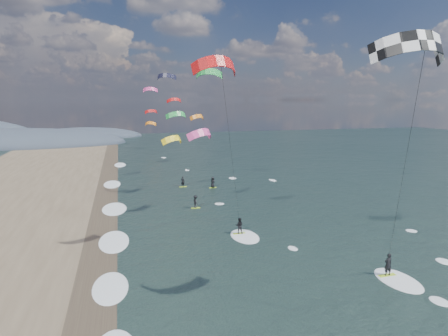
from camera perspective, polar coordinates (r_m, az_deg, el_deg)
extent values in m
plane|color=black|center=(25.42, 10.13, -20.52)|extent=(260.00, 260.00, 0.00)
cube|color=#382D23|center=(32.33, -18.69, -13.88)|extent=(3.00, 240.00, 0.00)
ellipsoid|color=#3D4756|center=(123.98, -29.63, 2.97)|extent=(64.00, 24.00, 10.00)
ellipsoid|color=#3D4756|center=(140.67, -20.55, 4.38)|extent=(40.00, 18.00, 7.00)
cube|color=#B1DE27|center=(31.58, 23.60, -14.77)|extent=(1.39, 0.42, 0.06)
imported|color=black|center=(31.23, 23.72, -13.29)|extent=(0.63, 0.41, 1.71)
ellipsoid|color=white|center=(31.23, 24.99, -15.23)|extent=(2.60, 4.20, 0.12)
cylinder|color=black|center=(25.61, 25.70, -0.56)|extent=(0.02, 0.02, 16.26)
cube|color=#B1DE27|center=(37.36, 2.34, -9.95)|extent=(1.25, 0.38, 0.06)
imported|color=black|center=(37.08, 2.35, -8.76)|extent=(0.93, 0.83, 1.58)
ellipsoid|color=white|center=(36.74, 3.18, -10.35)|extent=(2.60, 4.20, 0.12)
cylinder|color=black|center=(31.97, 1.12, 2.37)|extent=(0.02, 0.02, 16.06)
cube|color=#B1DE27|center=(45.88, -4.35, -6.09)|extent=(1.10, 0.35, 0.05)
imported|color=black|center=(45.65, -4.36, -5.11)|extent=(0.77, 1.11, 1.58)
cube|color=#B1DE27|center=(56.17, -1.72, -3.00)|extent=(1.10, 0.35, 0.05)
imported|color=black|center=(55.98, -1.72, -2.16)|extent=(0.89, 0.95, 1.64)
cube|color=#B1DE27|center=(57.06, -6.29, -2.85)|extent=(1.10, 0.35, 0.05)
imported|color=black|center=(56.88, -6.30, -2.06)|extent=(0.68, 0.62, 1.55)
ellipsoid|color=white|center=(28.66, -16.60, -17.03)|extent=(2.40, 5.40, 0.11)
ellipsoid|color=white|center=(36.91, -16.41, -10.68)|extent=(2.40, 5.40, 0.11)
ellipsoid|color=white|center=(47.36, -16.28, -5.99)|extent=(2.40, 5.40, 0.11)
ellipsoid|color=white|center=(60.94, -16.17, -2.37)|extent=(2.40, 5.40, 0.11)
ellipsoid|color=white|center=(78.62, -16.10, 0.43)|extent=(2.40, 5.40, 0.11)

